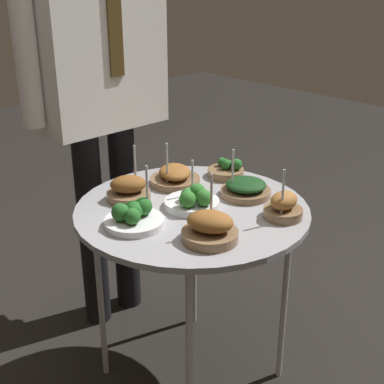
{
  "coord_description": "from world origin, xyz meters",
  "views": [
    {
      "loc": [
        -1.02,
        -1.07,
        1.34
      ],
      "look_at": [
        0.0,
        0.0,
        0.7
      ],
      "focal_mm": 50.0,
      "sensor_mm": 36.0,
      "label": 1
    }
  ],
  "objects_px": {
    "waiter_figure": "(98,62)",
    "bowl_spinach_back_right": "(246,188)",
    "bowl_roast_far_rim": "(283,207)",
    "serving_cart": "(192,219)",
    "bowl_roast_mid_left": "(129,189)",
    "bowl_roast_center": "(175,177)",
    "bowl_broccoli_near_rim": "(134,216)",
    "bowl_broccoli_mid_right": "(227,170)",
    "bowl_broccoli_front_center": "(193,200)",
    "bowl_roast_back_left": "(210,228)"
  },
  "relations": [
    {
      "from": "bowl_roast_back_left",
      "to": "bowl_roast_mid_left",
      "type": "height_order",
      "value": "bowl_roast_back_left"
    },
    {
      "from": "bowl_roast_center",
      "to": "bowl_roast_far_rim",
      "type": "relative_size",
      "value": 1.07
    },
    {
      "from": "serving_cart",
      "to": "bowl_roast_mid_left",
      "type": "height_order",
      "value": "bowl_roast_mid_left"
    },
    {
      "from": "bowl_broccoli_front_center",
      "to": "bowl_roast_center",
      "type": "relative_size",
      "value": 0.97
    },
    {
      "from": "bowl_broccoli_near_rim",
      "to": "bowl_roast_mid_left",
      "type": "relative_size",
      "value": 1.02
    },
    {
      "from": "bowl_broccoli_front_center",
      "to": "bowl_roast_far_rim",
      "type": "distance_m",
      "value": 0.27
    },
    {
      "from": "waiter_figure",
      "to": "serving_cart",
      "type": "bearing_deg",
      "value": -93.16
    },
    {
      "from": "bowl_roast_center",
      "to": "bowl_roast_back_left",
      "type": "bearing_deg",
      "value": -118.58
    },
    {
      "from": "serving_cart",
      "to": "bowl_roast_far_rim",
      "type": "height_order",
      "value": "bowl_roast_far_rim"
    },
    {
      "from": "serving_cart",
      "to": "bowl_spinach_back_right",
      "type": "height_order",
      "value": "bowl_spinach_back_right"
    },
    {
      "from": "bowl_spinach_back_right",
      "to": "bowl_roast_far_rim",
      "type": "xyz_separation_m",
      "value": [
        -0.04,
        -0.18,
        0.01
      ]
    },
    {
      "from": "bowl_roast_far_rim",
      "to": "waiter_figure",
      "type": "xyz_separation_m",
      "value": [
        -0.12,
        0.73,
        0.34
      ]
    },
    {
      "from": "waiter_figure",
      "to": "bowl_spinach_back_right",
      "type": "bearing_deg",
      "value": -74.28
    },
    {
      "from": "bowl_roast_mid_left",
      "to": "bowl_roast_far_rim",
      "type": "height_order",
      "value": "bowl_roast_mid_left"
    },
    {
      "from": "bowl_roast_back_left",
      "to": "bowl_broccoli_near_rim",
      "type": "bearing_deg",
      "value": 114.18
    },
    {
      "from": "bowl_broccoli_mid_right",
      "to": "bowl_roast_center",
      "type": "bearing_deg",
      "value": 158.3
    },
    {
      "from": "serving_cart",
      "to": "bowl_broccoli_near_rim",
      "type": "height_order",
      "value": "bowl_broccoli_near_rim"
    },
    {
      "from": "bowl_roast_center",
      "to": "bowl_roast_far_rim",
      "type": "distance_m",
      "value": 0.41
    },
    {
      "from": "bowl_roast_center",
      "to": "waiter_figure",
      "type": "bearing_deg",
      "value": 99.94
    },
    {
      "from": "bowl_roast_far_rim",
      "to": "waiter_figure",
      "type": "distance_m",
      "value": 0.82
    },
    {
      "from": "bowl_broccoli_front_center",
      "to": "bowl_spinach_back_right",
      "type": "xyz_separation_m",
      "value": [
        0.19,
        -0.05,
        -0.0
      ]
    },
    {
      "from": "bowl_broccoli_front_center",
      "to": "bowl_broccoli_near_rim",
      "type": "xyz_separation_m",
      "value": [
        -0.2,
        0.03,
        0.0
      ]
    },
    {
      "from": "bowl_broccoli_near_rim",
      "to": "bowl_broccoli_mid_right",
      "type": "height_order",
      "value": "bowl_broccoli_near_rim"
    },
    {
      "from": "bowl_broccoli_near_rim",
      "to": "waiter_figure",
      "type": "xyz_separation_m",
      "value": [
        0.23,
        0.48,
        0.34
      ]
    },
    {
      "from": "bowl_spinach_back_right",
      "to": "bowl_roast_mid_left",
      "type": "relative_size",
      "value": 0.96
    },
    {
      "from": "bowl_broccoli_near_rim",
      "to": "waiter_figure",
      "type": "relative_size",
      "value": 0.11
    },
    {
      "from": "serving_cart",
      "to": "waiter_figure",
      "type": "relative_size",
      "value": 0.45
    },
    {
      "from": "bowl_spinach_back_right",
      "to": "bowl_roast_mid_left",
      "type": "height_order",
      "value": "bowl_roast_mid_left"
    },
    {
      "from": "bowl_roast_center",
      "to": "waiter_figure",
      "type": "distance_m",
      "value": 0.48
    },
    {
      "from": "bowl_roast_far_rim",
      "to": "bowl_roast_mid_left",
      "type": "bearing_deg",
      "value": 120.7
    },
    {
      "from": "bowl_roast_back_left",
      "to": "bowl_broccoli_front_center",
      "type": "bearing_deg",
      "value": 59.26
    },
    {
      "from": "bowl_broccoli_mid_right",
      "to": "serving_cart",
      "type": "bearing_deg",
      "value": -158.92
    },
    {
      "from": "bowl_roast_back_left",
      "to": "bowl_spinach_back_right",
      "type": "distance_m",
      "value": 0.32
    },
    {
      "from": "bowl_spinach_back_right",
      "to": "bowl_roast_center",
      "type": "xyz_separation_m",
      "value": [
        -0.1,
        0.23,
        0.0
      ]
    },
    {
      "from": "serving_cart",
      "to": "bowl_broccoli_near_rim",
      "type": "relative_size",
      "value": 4.18
    },
    {
      "from": "bowl_roast_back_left",
      "to": "bowl_roast_center",
      "type": "xyz_separation_m",
      "value": [
        0.2,
        0.36,
        -0.01
      ]
    },
    {
      "from": "bowl_broccoli_mid_right",
      "to": "bowl_roast_mid_left",
      "type": "distance_m",
      "value": 0.38
    },
    {
      "from": "serving_cart",
      "to": "bowl_roast_far_rim",
      "type": "xyz_separation_m",
      "value": [
        0.14,
        -0.24,
        0.07
      ]
    },
    {
      "from": "bowl_spinach_back_right",
      "to": "bowl_roast_far_rim",
      "type": "relative_size",
      "value": 1.0
    },
    {
      "from": "bowl_broccoli_near_rim",
      "to": "bowl_roast_mid_left",
      "type": "height_order",
      "value": "bowl_broccoli_near_rim"
    },
    {
      "from": "bowl_broccoli_front_center",
      "to": "waiter_figure",
      "type": "distance_m",
      "value": 0.62
    },
    {
      "from": "bowl_broccoli_near_rim",
      "to": "bowl_roast_mid_left",
      "type": "xyz_separation_m",
      "value": [
        0.1,
        0.16,
        0.0
      ]
    },
    {
      "from": "bowl_broccoli_near_rim",
      "to": "bowl_broccoli_mid_right",
      "type": "relative_size",
      "value": 1.36
    },
    {
      "from": "serving_cart",
      "to": "bowl_broccoli_mid_right",
      "type": "relative_size",
      "value": 5.67
    },
    {
      "from": "bowl_roast_center",
      "to": "serving_cart",
      "type": "bearing_deg",
      "value": -116.14
    },
    {
      "from": "bowl_broccoli_front_center",
      "to": "bowl_roast_far_rim",
      "type": "relative_size",
      "value": 1.04
    },
    {
      "from": "bowl_roast_back_left",
      "to": "bowl_broccoli_near_rim",
      "type": "height_order",
      "value": "bowl_roast_back_left"
    },
    {
      "from": "bowl_broccoli_mid_right",
      "to": "bowl_roast_far_rim",
      "type": "distance_m",
      "value": 0.36
    },
    {
      "from": "bowl_roast_back_left",
      "to": "bowl_roast_mid_left",
      "type": "xyz_separation_m",
      "value": [
        0.01,
        0.37,
        -0.0
      ]
    },
    {
      "from": "bowl_spinach_back_right",
      "to": "bowl_broccoli_mid_right",
      "type": "bearing_deg",
      "value": 62.99
    }
  ]
}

